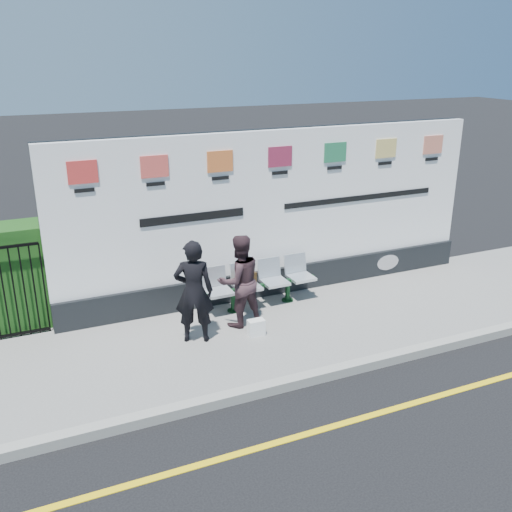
{
  "coord_description": "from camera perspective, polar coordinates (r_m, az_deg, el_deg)",
  "views": [
    {
      "loc": [
        -3.81,
        -5.04,
        4.4
      ],
      "look_at": [
        -0.32,
        2.92,
        1.25
      ],
      "focal_mm": 40.0,
      "sensor_mm": 36.0,
      "label": 1
    }
  ],
  "objects": [
    {
      "name": "yellow_line",
      "position": [
        7.69,
        11.41,
        -15.37
      ],
      "size": [
        14.0,
        0.1,
        0.01
      ],
      "primitive_type": "cube",
      "color": "yellow",
      "rests_on": "ground"
    },
    {
      "name": "carrier_bag_white",
      "position": [
        9.11,
        0.02,
        -7.17
      ],
      "size": [
        0.26,
        0.16,
        0.26
      ],
      "primitive_type": "cube",
      "color": "white",
      "rests_on": "pavement"
    },
    {
      "name": "pavement",
      "position": [
        9.49,
        2.83,
        -7.3
      ],
      "size": [
        14.0,
        3.0,
        0.12
      ],
      "primitive_type": "cube",
      "color": "gray",
      "rests_on": "ground"
    },
    {
      "name": "kerb",
      "position": [
        8.35,
        7.49,
        -11.51
      ],
      "size": [
        14.0,
        0.18,
        0.14
      ],
      "primitive_type": "cube",
      "color": "gray",
      "rests_on": "ground"
    },
    {
      "name": "handbag_brown",
      "position": [
        9.84,
        -0.88,
        -2.33
      ],
      "size": [
        0.31,
        0.14,
        0.24
      ],
      "primitive_type": "cube",
      "rotation": [
        0.0,
        0.0,
        0.02
      ],
      "color": "#2F1F0D",
      "rests_on": "bench"
    },
    {
      "name": "woman_left",
      "position": [
        8.73,
        -6.24,
        -3.56
      ],
      "size": [
        0.7,
        0.58,
        1.64
      ],
      "primitive_type": "imported",
      "rotation": [
        0.0,
        0.0,
        2.78
      ],
      "color": "black",
      "rests_on": "pavement"
    },
    {
      "name": "billboard",
      "position": [
        10.32,
        2.12,
        3.12
      ],
      "size": [
        8.0,
        0.3,
        3.0
      ],
      "color": "black",
      "rests_on": "pavement"
    },
    {
      "name": "woman_right",
      "position": [
        9.2,
        -1.66,
        -2.5
      ],
      "size": [
        0.8,
        0.65,
        1.54
      ],
      "primitive_type": "imported",
      "rotation": [
        0.0,
        0.0,
        3.23
      ],
      "color": "#39252A",
      "rests_on": "pavement"
    },
    {
      "name": "bench",
      "position": [
        10.07,
        0.51,
        -3.86
      ],
      "size": [
        2.03,
        0.57,
        0.43
      ],
      "primitive_type": null,
      "rotation": [
        0.0,
        0.0,
        0.02
      ],
      "color": "silver",
      "rests_on": "pavement"
    },
    {
      "name": "ground",
      "position": [
        7.7,
        11.4,
        -15.4
      ],
      "size": [
        80.0,
        80.0,
        0.0
      ],
      "primitive_type": "plane",
      "color": "black"
    }
  ]
}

